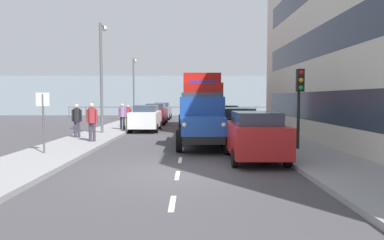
{
  "coord_description": "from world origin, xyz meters",
  "views": [
    {
      "loc": [
        -0.4,
        9.99,
        2.2
      ],
      "look_at": [
        -0.43,
        -7.81,
        1.05
      ],
      "focal_mm": 31.96,
      "sensor_mm": 36.0,
      "label": 1
    }
  ],
  "objects_px": {
    "car_grey_oppositeside_2": "(162,111)",
    "traffic_light_near": "(300,91)",
    "car_white_oppositeside_0": "(146,118)",
    "lamp_post_promenade": "(102,68)",
    "pedestrian_couple_a": "(122,114)",
    "pedestrian_strolling": "(92,119)",
    "pedestrian_in_dark_coat": "(92,116)",
    "truck_vintage_blue": "(202,121)",
    "lorry_cargo_red": "(201,100)",
    "pedestrian_by_lamp": "(77,118)",
    "car_red_kerbside_near": "(254,135)",
    "car_navy_kerbside_2": "(225,118)",
    "lamp_post_far": "(134,83)",
    "car_maroon_oppositeside_1": "(156,113)",
    "street_sign": "(43,112)",
    "pedestrian_couple_b": "(128,114)",
    "car_black_kerbside_1": "(237,125)"
  },
  "relations": [
    {
      "from": "car_grey_oppositeside_2",
      "to": "pedestrian_in_dark_coat",
      "type": "bearing_deg",
      "value": 78.3
    },
    {
      "from": "traffic_light_near",
      "to": "truck_vintage_blue",
      "type": "bearing_deg",
      "value": -20.54
    },
    {
      "from": "car_red_kerbside_near",
      "to": "pedestrian_couple_b",
      "type": "relative_size",
      "value": 2.48
    },
    {
      "from": "car_red_kerbside_near",
      "to": "pedestrian_couple_a",
      "type": "relative_size",
      "value": 2.3
    },
    {
      "from": "car_navy_kerbside_2",
      "to": "lamp_post_far",
      "type": "relative_size",
      "value": 0.69
    },
    {
      "from": "car_grey_oppositeside_2",
      "to": "pedestrian_strolling",
      "type": "relative_size",
      "value": 2.56
    },
    {
      "from": "pedestrian_by_lamp",
      "to": "pedestrian_couple_b",
      "type": "distance_m",
      "value": 6.55
    },
    {
      "from": "pedestrian_strolling",
      "to": "pedestrian_in_dark_coat",
      "type": "distance_m",
      "value": 4.69
    },
    {
      "from": "pedestrian_couple_a",
      "to": "lamp_post_far",
      "type": "height_order",
      "value": "lamp_post_far"
    },
    {
      "from": "truck_vintage_blue",
      "to": "car_maroon_oppositeside_1",
      "type": "relative_size",
      "value": 1.36
    },
    {
      "from": "car_red_kerbside_near",
      "to": "pedestrian_strolling",
      "type": "xyz_separation_m",
      "value": [
        6.91,
        -4.15,
        0.33
      ]
    },
    {
      "from": "car_white_oppositeside_0",
      "to": "car_grey_oppositeside_2",
      "type": "xyz_separation_m",
      "value": [
        -0.0,
        -12.44,
        0.0
      ]
    },
    {
      "from": "car_red_kerbside_near",
      "to": "car_black_kerbside_1",
      "type": "bearing_deg",
      "value": -90.0
    },
    {
      "from": "car_grey_oppositeside_2",
      "to": "lamp_post_far",
      "type": "xyz_separation_m",
      "value": [
        2.45,
        2.37,
        2.75
      ]
    },
    {
      "from": "pedestrian_in_dark_coat",
      "to": "car_white_oppositeside_0",
      "type": "bearing_deg",
      "value": -145.85
    },
    {
      "from": "traffic_light_near",
      "to": "lamp_post_promenade",
      "type": "bearing_deg",
      "value": -34.73
    },
    {
      "from": "car_grey_oppositeside_2",
      "to": "traffic_light_near",
      "type": "height_order",
      "value": "traffic_light_near"
    },
    {
      "from": "car_maroon_oppositeside_1",
      "to": "street_sign",
      "type": "xyz_separation_m",
      "value": [
        2.47,
        16.18,
        0.79
      ]
    },
    {
      "from": "car_white_oppositeside_0",
      "to": "pedestrian_in_dark_coat",
      "type": "bearing_deg",
      "value": 34.15
    },
    {
      "from": "car_white_oppositeside_0",
      "to": "pedestrian_couple_a",
      "type": "relative_size",
      "value": 2.35
    },
    {
      "from": "car_white_oppositeside_0",
      "to": "traffic_light_near",
      "type": "height_order",
      "value": "traffic_light_near"
    },
    {
      "from": "pedestrian_by_lamp",
      "to": "lorry_cargo_red",
      "type": "bearing_deg",
      "value": -134.17
    },
    {
      "from": "street_sign",
      "to": "car_red_kerbside_near",
      "type": "bearing_deg",
      "value": 174.69
    },
    {
      "from": "lamp_post_promenade",
      "to": "lamp_post_far",
      "type": "xyz_separation_m",
      "value": [
        0.18,
        -12.34,
        -0.33
      ]
    },
    {
      "from": "pedestrian_by_lamp",
      "to": "pedestrian_in_dark_coat",
      "type": "relative_size",
      "value": 1.08
    },
    {
      "from": "pedestrian_by_lamp",
      "to": "street_sign",
      "type": "height_order",
      "value": "street_sign"
    },
    {
      "from": "pedestrian_in_dark_coat",
      "to": "lamp_post_far",
      "type": "xyz_separation_m",
      "value": [
        -0.55,
        -12.1,
        2.56
      ]
    },
    {
      "from": "truck_vintage_blue",
      "to": "lorry_cargo_red",
      "type": "distance_m",
      "value": 9.47
    },
    {
      "from": "traffic_light_near",
      "to": "car_red_kerbside_near",
      "type": "bearing_deg",
      "value": 39.64
    },
    {
      "from": "car_white_oppositeside_0",
      "to": "pedestrian_by_lamp",
      "type": "height_order",
      "value": "pedestrian_by_lamp"
    },
    {
      "from": "pedestrian_by_lamp",
      "to": "pedestrian_couple_a",
      "type": "relative_size",
      "value": 1.03
    },
    {
      "from": "car_maroon_oppositeside_1",
      "to": "lamp_post_promenade",
      "type": "xyz_separation_m",
      "value": [
        2.27,
        8.47,
        3.08
      ]
    },
    {
      "from": "car_white_oppositeside_0",
      "to": "traffic_light_near",
      "type": "distance_m",
      "value": 11.67
    },
    {
      "from": "car_red_kerbside_near",
      "to": "car_white_oppositeside_0",
      "type": "distance_m",
      "value": 11.9
    },
    {
      "from": "car_red_kerbside_near",
      "to": "lamp_post_promenade",
      "type": "xyz_separation_m",
      "value": [
        7.5,
        -8.42,
        3.09
      ]
    },
    {
      "from": "lorry_cargo_red",
      "to": "lamp_post_promenade",
      "type": "bearing_deg",
      "value": 34.93
    },
    {
      "from": "car_maroon_oppositeside_1",
      "to": "traffic_light_near",
      "type": "height_order",
      "value": "traffic_light_near"
    },
    {
      "from": "lorry_cargo_red",
      "to": "car_white_oppositeside_0",
      "type": "bearing_deg",
      "value": 27.28
    },
    {
      "from": "truck_vintage_blue",
      "to": "pedestrian_couple_b",
      "type": "relative_size",
      "value": 3.6
    },
    {
      "from": "lorry_cargo_red",
      "to": "pedestrian_strolling",
      "type": "distance_m",
      "value": 10.08
    },
    {
      "from": "car_white_oppositeside_0",
      "to": "car_maroon_oppositeside_1",
      "type": "relative_size",
      "value": 0.96
    },
    {
      "from": "car_white_oppositeside_0",
      "to": "lamp_post_promenade",
      "type": "distance_m",
      "value": 4.46
    },
    {
      "from": "car_navy_kerbside_2",
      "to": "pedestrian_in_dark_coat",
      "type": "xyz_separation_m",
      "value": [
        8.23,
        1.85,
        0.19
      ]
    },
    {
      "from": "truck_vintage_blue",
      "to": "car_grey_oppositeside_2",
      "type": "bearing_deg",
      "value": -80.08
    },
    {
      "from": "pedestrian_strolling",
      "to": "lamp_post_far",
      "type": "relative_size",
      "value": 0.31
    },
    {
      "from": "car_grey_oppositeside_2",
      "to": "pedestrian_by_lamp",
      "type": "height_order",
      "value": "pedestrian_by_lamp"
    },
    {
      "from": "car_maroon_oppositeside_1",
      "to": "car_navy_kerbside_2",
      "type": "bearing_deg",
      "value": 129.31
    },
    {
      "from": "car_maroon_oppositeside_1",
      "to": "traffic_light_near",
      "type": "xyz_separation_m",
      "value": [
        -7.34,
        15.14,
        1.58
      ]
    },
    {
      "from": "truck_vintage_blue",
      "to": "lorry_cargo_red",
      "type": "height_order",
      "value": "lorry_cargo_red"
    },
    {
      "from": "car_white_oppositeside_0",
      "to": "car_maroon_oppositeside_1",
      "type": "height_order",
      "value": "same"
    }
  ]
}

